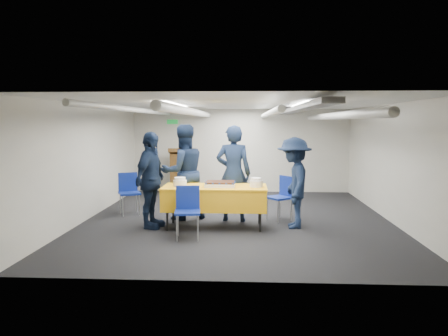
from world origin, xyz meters
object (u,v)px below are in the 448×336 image
(chair_right, at_px, (282,193))
(chair_left, at_px, (129,189))
(chair_near, at_px, (188,206))
(sailor_a, at_px, (233,173))
(sheet_cake, at_px, (220,184))
(sailor_c, at_px, (151,180))
(podium, at_px, (181,171))
(sailor_b, at_px, (183,172))
(sailor_d, at_px, (294,183))
(serving_table, at_px, (215,197))

(chair_right, bearing_deg, chair_left, 173.11)
(chair_near, bearing_deg, sailor_a, 60.80)
(sheet_cake, bearing_deg, sailor_a, 69.46)
(sheet_cake, xyz_separation_m, sailor_a, (0.22, 0.60, 0.13))
(chair_near, bearing_deg, chair_left, 129.23)
(chair_near, xyz_separation_m, sailor_c, (-0.77, 0.64, 0.36))
(sheet_cake, height_order, sailor_c, sailor_c)
(chair_near, height_order, chair_left, same)
(podium, relative_size, chair_right, 1.44)
(sailor_a, xyz_separation_m, sailor_b, (-1.01, 0.11, 0.01))
(sailor_c, height_order, sailor_d, sailor_c)
(chair_left, height_order, sailor_a, sailor_a)
(chair_left, relative_size, sailor_c, 0.49)
(sheet_cake, distance_m, chair_near, 0.91)
(podium, distance_m, sailor_c, 3.89)
(podium, height_order, sailor_b, sailor_b)
(sailor_a, xyz_separation_m, sailor_d, (1.13, -0.49, -0.11))
(sailor_c, relative_size, sailor_d, 1.06)
(podium, distance_m, chair_left, 2.76)
(podium, relative_size, sailor_a, 0.66)
(podium, xyz_separation_m, chair_right, (2.50, -3.06, -0.08))
(podium, bearing_deg, chair_near, -79.99)
(serving_table, relative_size, sailor_d, 1.14)
(chair_near, height_order, sailor_a, sailor_a)
(sailor_b, bearing_deg, chair_near, 73.92)
(sailor_b, bearing_deg, sheet_cake, 110.54)
(chair_near, relative_size, sailor_b, 0.46)
(serving_table, distance_m, sailor_a, 0.76)
(sailor_b, relative_size, sailor_c, 1.07)
(sailor_a, bearing_deg, serving_table, 65.55)
(serving_table, relative_size, sheet_cake, 3.41)
(sailor_c, bearing_deg, serving_table, -73.65)
(sailor_c, bearing_deg, sailor_d, -74.62)
(sheet_cake, height_order, chair_left, chair_left)
(chair_near, relative_size, sailor_c, 0.49)
(chair_right, xyz_separation_m, sailor_c, (-2.47, -0.82, 0.36))
(chair_near, relative_size, sailor_a, 0.46)
(podium, height_order, chair_left, podium)
(chair_near, distance_m, chair_left, 2.39)
(sheet_cake, distance_m, podium, 4.04)
(sailor_a, bearing_deg, sailor_c, 29.24)
(chair_near, xyz_separation_m, sailor_d, (1.86, 0.81, 0.30))
(chair_near, height_order, sailor_d, sailor_d)
(serving_table, bearing_deg, sailor_b, 135.22)
(serving_table, bearing_deg, chair_left, 149.74)
(chair_right, bearing_deg, serving_table, -150.68)
(podium, relative_size, sailor_d, 0.75)
(chair_left, relative_size, sailor_b, 0.46)
(podium, xyz_separation_m, sailor_a, (1.53, -3.22, 0.33))
(podium, bearing_deg, sailor_d, -54.46)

